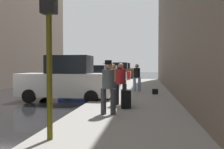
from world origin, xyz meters
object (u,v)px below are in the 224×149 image
object	(u,v)px
fire_hydrant	(115,84)
parked_white_van	(67,80)
pedestrian_with_beanie	(108,84)
pedestrian_in_jeans	(137,76)
traffic_light	(49,18)
pedestrian_in_red_jacket	(121,81)
duffel_bag	(155,92)
parked_blue_sedan	(91,78)
parked_black_suv	(123,70)
parked_gray_coupe	(105,75)
parked_bronze_suv	(119,71)
pedestrian_in_tan_coat	(112,79)
rolling_suitcase	(126,99)
parked_red_hatchback	(113,73)

from	to	relation	value
fire_hydrant	parked_white_van	bearing A→B (deg)	-109.33
pedestrian_with_beanie	pedestrian_in_jeans	xyz separation A→B (m)	(0.65, 7.77, -0.03)
traffic_light	pedestrian_in_red_jacket	bearing A→B (deg)	78.63
pedestrian_in_jeans	duffel_bag	world-z (taller)	pedestrian_in_jeans
parked_blue_sedan	traffic_light	xyz separation A→B (m)	(1.85, -12.29, 1.91)
parked_black_suv	pedestrian_in_jeans	bearing A→B (deg)	-82.90
parked_gray_coupe	pedestrian_in_jeans	size ratio (longest dim) A/B	2.47
parked_bronze_suv	pedestrian_in_tan_coat	xyz separation A→B (m)	(2.32, -24.53, 0.07)
fire_hydrant	pedestrian_in_jeans	bearing A→B (deg)	-40.02
pedestrian_in_red_jacket	rolling_suitcase	distance (m)	1.02
parked_red_hatchback	fire_hydrant	xyz separation A→B (m)	(1.80, -12.61, -0.35)
pedestrian_in_red_jacket	duffel_bag	xyz separation A→B (m)	(1.54, 4.11, -0.81)
pedestrian_with_beanie	rolling_suitcase	distance (m)	1.58
parked_gray_coupe	pedestrian_with_beanie	world-z (taller)	pedestrian_with_beanie
pedestrian_with_beanie	rolling_suitcase	size ratio (longest dim) A/B	1.71
parked_red_hatchback	pedestrian_with_beanie	size ratio (longest dim) A/B	2.37
pedestrian_with_beanie	traffic_light	bearing A→B (deg)	-105.77
pedestrian_with_beanie	duffel_bag	bearing A→B (deg)	74.50
duffel_bag	parked_white_van	bearing A→B (deg)	-152.05
pedestrian_with_beanie	rolling_suitcase	xyz separation A→B (m)	(0.46, 1.37, -0.65)
parked_red_hatchback	duffel_bag	distance (m)	16.04
parked_blue_sedan	parked_gray_coupe	distance (m)	6.06
parked_black_suv	fire_hydrant	xyz separation A→B (m)	(1.80, -25.45, -0.54)
parked_white_van	pedestrian_in_jeans	xyz separation A→B (m)	(3.33, 3.86, 0.07)
traffic_light	duffel_bag	world-z (taller)	traffic_light
parked_bronze_suv	duffel_bag	size ratio (longest dim) A/B	10.57
pedestrian_in_jeans	parked_red_hatchback	bearing A→B (deg)	103.47
parked_white_van	rolling_suitcase	distance (m)	4.08
parked_gray_coupe	fire_hydrant	distance (m)	6.63
parked_blue_sedan	duffel_bag	size ratio (longest dim) A/B	9.60
pedestrian_with_beanie	pedestrian_in_tan_coat	distance (m)	3.60
parked_blue_sedan	pedestrian_in_jeans	world-z (taller)	pedestrian_in_jeans
parked_bronze_suv	fire_hydrant	bearing A→B (deg)	-84.60
parked_red_hatchback	parked_gray_coupe	bearing A→B (deg)	-90.00
pedestrian_in_tan_coat	parked_gray_coupe	bearing A→B (deg)	101.11
traffic_light	pedestrian_in_red_jacket	distance (m)	5.42
parked_white_van	pedestrian_in_tan_coat	bearing A→B (deg)	-7.85
parked_blue_sedan	parked_bronze_suv	xyz separation A→B (m)	(-0.00, 18.75, 0.18)
parked_red_hatchback	fire_hydrant	size ratio (longest dim) A/B	5.98
parked_gray_coupe	parked_black_suv	size ratio (longest dim) A/B	0.91
parked_white_van	pedestrian_with_beanie	xyz separation A→B (m)	(2.68, -3.90, 0.10)
parked_black_suv	pedestrian_with_beanie	bearing A→B (deg)	-85.56
parked_red_hatchback	fire_hydrant	bearing A→B (deg)	-81.86
pedestrian_in_jeans	pedestrian_in_tan_coat	distance (m)	4.30
parked_blue_sedan	fire_hydrant	distance (m)	1.86
parked_blue_sedan	pedestrian_in_jeans	bearing A→B (deg)	-25.59
parked_red_hatchback	pedestrian_in_tan_coat	bearing A→B (deg)	-82.67
parked_blue_sedan	pedestrian_in_tan_coat	world-z (taller)	pedestrian_in_tan_coat
parked_blue_sedan	pedestrian_with_beanie	distance (m)	9.74
pedestrian_in_tan_coat	fire_hydrant	bearing A→B (deg)	95.44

